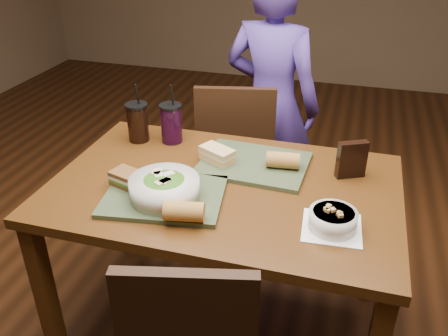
{
  "coord_description": "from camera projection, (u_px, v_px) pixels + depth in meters",
  "views": [
    {
      "loc": [
        0.43,
        -1.47,
        1.68
      ],
      "look_at": [
        0.0,
        0.0,
        0.82
      ],
      "focal_mm": 38.0,
      "sensor_mm": 36.0,
      "label": 1
    }
  ],
  "objects": [
    {
      "name": "chair_far",
      "position": [
        239.0,
        155.0,
        2.52
      ],
      "size": [
        0.47,
        0.48,
        0.91
      ],
      "color": "black",
      "rests_on": "ground"
    },
    {
      "name": "ground",
      "position": [
        224.0,
        325.0,
        2.16
      ],
      "size": [
        6.0,
        6.0,
        0.0
      ],
      "primitive_type": "plane",
      "color": "#381C0B",
      "rests_on": "ground"
    },
    {
      "name": "baguette_near",
      "position": [
        184.0,
        211.0,
        1.54
      ],
      "size": [
        0.14,
        0.09,
        0.07
      ],
      "primitive_type": "cylinder",
      "rotation": [
        0.0,
        1.57,
        0.19
      ],
      "color": "#AD7533",
      "rests_on": "tray_near"
    },
    {
      "name": "sandwich_near",
      "position": [
        127.0,
        178.0,
        1.74
      ],
      "size": [
        0.13,
        0.11,
        0.05
      ],
      "color": "#593819",
      "rests_on": "tray_near"
    },
    {
      "name": "cup_cola",
      "position": [
        138.0,
        122.0,
        2.08
      ],
      "size": [
        0.1,
        0.1,
        0.27
      ],
      "color": "black",
      "rests_on": "dining_table"
    },
    {
      "name": "chip_bag",
      "position": [
        352.0,
        160.0,
        1.8
      ],
      "size": [
        0.12,
        0.08,
        0.15
      ],
      "primitive_type": "cube",
      "rotation": [
        0.0,
        0.0,
        0.47
      ],
      "color": "black",
      "rests_on": "dining_table"
    },
    {
      "name": "tray_near",
      "position": [
        164.0,
        196.0,
        1.7
      ],
      "size": [
        0.46,
        0.38,
        0.02
      ],
      "primitive_type": "cube",
      "rotation": [
        0.0,
        0.0,
        0.15
      ],
      "color": "#374429",
      "rests_on": "dining_table"
    },
    {
      "name": "diner",
      "position": [
        271.0,
        105.0,
        2.54
      ],
      "size": [
        0.6,
        0.46,
        1.46
      ],
      "primitive_type": "imported",
      "rotation": [
        0.0,
        0.0,
        2.92
      ],
      "color": "#493188",
      "rests_on": "ground"
    },
    {
      "name": "soup_bowl",
      "position": [
        333.0,
        219.0,
        1.53
      ],
      "size": [
        0.2,
        0.2,
        0.08
      ],
      "color": "white",
      "rests_on": "dining_table"
    },
    {
      "name": "cup_berry",
      "position": [
        171.0,
        123.0,
        2.07
      ],
      "size": [
        0.1,
        0.1,
        0.27
      ],
      "color": "black",
      "rests_on": "dining_table"
    },
    {
      "name": "salad_bowl",
      "position": [
        164.0,
        187.0,
        1.66
      ],
      "size": [
        0.25,
        0.25,
        0.08
      ],
      "color": "silver",
      "rests_on": "tray_near"
    },
    {
      "name": "dining_table",
      "position": [
        224.0,
        204.0,
        1.83
      ],
      "size": [
        1.3,
        0.85,
        0.75
      ],
      "color": "#49290E",
      "rests_on": "ground"
    },
    {
      "name": "baguette_far",
      "position": [
        283.0,
        160.0,
        1.85
      ],
      "size": [
        0.13,
        0.08,
        0.06
      ],
      "primitive_type": "cylinder",
      "rotation": [
        0.0,
        1.57,
        0.1
      ],
      "color": "#AD7533",
      "rests_on": "tray_far"
    },
    {
      "name": "tray_far",
      "position": [
        254.0,
        164.0,
        1.91
      ],
      "size": [
        0.44,
        0.34,
        0.02
      ],
      "primitive_type": "cube",
      "rotation": [
        0.0,
        0.0,
        -0.05
      ],
      "color": "#374429",
      "rests_on": "dining_table"
    },
    {
      "name": "sandwich_far",
      "position": [
        217.0,
        154.0,
        1.9
      ],
      "size": [
        0.16,
        0.13,
        0.06
      ],
      "color": "tan",
      "rests_on": "tray_far"
    }
  ]
}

